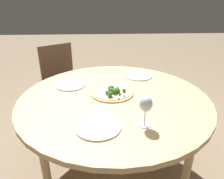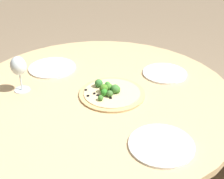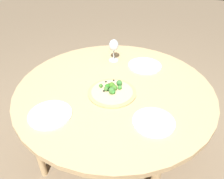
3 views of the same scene
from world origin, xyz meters
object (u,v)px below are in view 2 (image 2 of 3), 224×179
pizza (111,92)px  plate_side (165,73)px  wine_glass (18,67)px  plate_far (161,145)px  plate_near (52,68)px

pizza → plate_side: pizza is taller
wine_glass → plate_far: wine_glass is taller
pizza → plate_near: pizza is taller
pizza → wine_glass: size_ratio=1.76×
wine_glass → plate_near: wine_glass is taller
plate_near → plate_side: bearing=-69.2°
plate_near → wine_glass: bearing=-177.6°
wine_glass → plate_far: 0.79m
wine_glass → plate_near: 0.30m
plate_far → plate_side: bearing=17.5°
pizza → plate_near: size_ratio=1.22×
pizza → plate_far: size_ratio=1.26×
plate_near → plate_far: 0.87m
pizza → plate_side: 0.37m
plate_near → pizza: bearing=-103.2°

